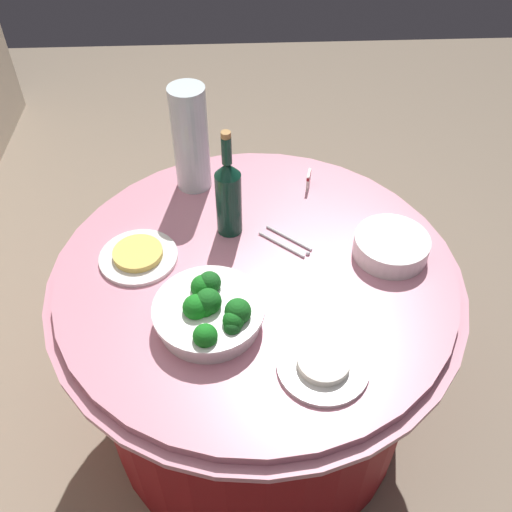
{
  "coord_description": "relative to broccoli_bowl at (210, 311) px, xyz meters",
  "views": [
    {
      "loc": [
        -1.09,
        0.05,
        1.89
      ],
      "look_at": [
        0.0,
        0.0,
        0.79
      ],
      "focal_mm": 40.18,
      "sensor_mm": 36.0,
      "label": 1
    }
  ],
  "objects": [
    {
      "name": "label_placard_front",
      "position": [
        0.54,
        -0.31,
        -0.02
      ],
      "size": [
        0.05,
        0.02,
        0.05
      ],
      "color": "white",
      "rests_on": "buffet_table"
    },
    {
      "name": "wine_bottle",
      "position": [
        0.35,
        -0.05,
        0.08
      ],
      "size": [
        0.07,
        0.07,
        0.34
      ],
      "color": "#0D3526",
      "rests_on": "buffet_table"
    },
    {
      "name": "plate_stack",
      "position": [
        0.23,
        -0.5,
        -0.02
      ],
      "size": [
        0.21,
        0.21,
        0.06
      ],
      "color": "white",
      "rests_on": "buffet_table"
    },
    {
      "name": "ground_plane",
      "position": [
        0.18,
        -0.12,
        -0.79
      ],
      "size": [
        6.0,
        6.0,
        0.0
      ],
      "primitive_type": "plane",
      "color": "gray"
    },
    {
      "name": "broccoli_bowl",
      "position": [
        0.0,
        0.0,
        0.0
      ],
      "size": [
        0.28,
        0.28,
        0.11
      ],
      "color": "white",
      "rests_on": "buffet_table"
    },
    {
      "name": "buffet_table",
      "position": [
        0.18,
        -0.12,
        -0.41
      ],
      "size": [
        1.16,
        1.16,
        0.74
      ],
      "color": "maroon",
      "rests_on": "ground_plane"
    },
    {
      "name": "serving_tongs",
      "position": [
        0.28,
        -0.22,
        -0.04
      ],
      "size": [
        0.14,
        0.15,
        0.01
      ],
      "color": "silver",
      "rests_on": "buffet_table"
    },
    {
      "name": "food_plate_noodles",
      "position": [
        0.24,
        0.2,
        -0.03
      ],
      "size": [
        0.22,
        0.22,
        0.03
      ],
      "color": "white",
      "rests_on": "buffet_table"
    },
    {
      "name": "decorative_fruit_vase",
      "position": [
        0.57,
        0.06,
        0.11
      ],
      "size": [
        0.11,
        0.11,
        0.34
      ],
      "color": "silver",
      "rests_on": "buffet_table"
    },
    {
      "name": "food_plate_rice",
      "position": [
        -0.14,
        -0.27,
        -0.03
      ],
      "size": [
        0.22,
        0.22,
        0.03
      ],
      "color": "white",
      "rests_on": "buffet_table"
    }
  ]
}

